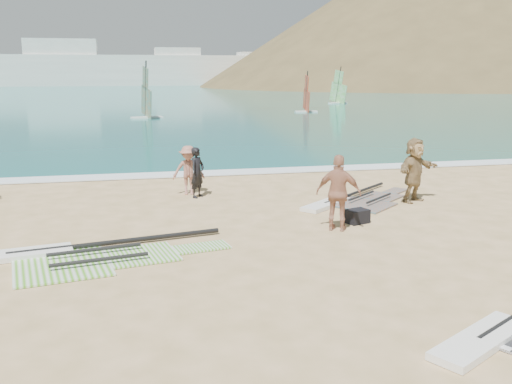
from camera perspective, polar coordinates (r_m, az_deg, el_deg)
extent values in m
plane|color=#E0B483|center=(11.22, 7.41, -9.06)|extent=(300.00, 300.00, 0.00)
cube|color=#0D595C|center=(141.93, -11.25, 10.20)|extent=(300.00, 240.00, 0.06)
cube|color=white|center=(22.78, -3.13, 1.86)|extent=(300.00, 1.20, 0.04)
cube|color=white|center=(160.66, -18.77, 11.43)|extent=(160.00, 8.00, 8.00)
cube|color=white|center=(160.67, -18.82, 12.14)|extent=(18.00, 7.00, 12.00)
cube|color=white|center=(160.41, -7.85, 12.30)|extent=(12.00, 7.00, 10.00)
cube|color=white|center=(164.43, 1.07, 12.23)|extent=(16.00, 7.00, 9.00)
cube|color=white|center=(170.25, 7.79, 12.45)|extent=(10.00, 7.00, 11.00)
cone|color=brown|center=(165.61, 20.14, 9.94)|extent=(143.00, 143.00, 45.00)
cube|color=white|center=(9.45, 21.58, -13.64)|extent=(2.14, 1.55, 0.12)
cube|color=#57B320|center=(12.73, -18.90, -6.95)|extent=(2.28, 2.45, 0.04)
cube|color=#57B320|center=(12.95, -11.34, -6.21)|extent=(1.72, 1.64, 0.04)
cube|color=#57B320|center=(13.28, -5.48, -5.55)|extent=(1.37, 0.87, 0.04)
cylinder|color=black|center=(13.77, -13.51, -4.85)|extent=(4.83, 1.03, 0.12)
cylinder|color=black|center=(13.11, -15.82, -5.56)|extent=(2.00, 0.46, 0.09)
cylinder|color=black|center=(12.40, -15.35, -6.54)|extent=(2.00, 0.46, 0.09)
cube|color=white|center=(13.61, -23.28, -5.89)|extent=(2.64, 1.16, 0.12)
cube|color=#E05724|center=(17.65, 10.46, -1.26)|extent=(2.29, 2.31, 0.04)
cube|color=#E05724|center=(18.86, 12.36, -0.49)|extent=(1.64, 1.63, 0.04)
cube|color=#E05724|center=(19.86, 13.73, 0.07)|extent=(1.12, 1.06, 0.04)
cylinder|color=black|center=(18.95, 9.92, -0.08)|extent=(3.09, 2.62, 0.09)
cylinder|color=black|center=(18.28, 10.49, -0.35)|extent=(1.29, 1.11, 0.07)
cylinder|color=black|center=(18.02, 12.20, -0.60)|extent=(1.29, 1.11, 0.07)
cube|color=white|center=(17.34, 7.02, -1.25)|extent=(1.94, 1.76, 0.12)
cube|color=black|center=(15.58, 10.08, -2.40)|extent=(0.69, 0.59, 0.37)
imported|color=black|center=(18.41, -5.88, 1.95)|extent=(0.68, 0.70, 1.63)
imported|color=#A26958|center=(18.90, -6.77, 2.18)|extent=(1.07, 0.64, 1.62)
imported|color=tan|center=(14.61, 8.27, -0.10)|extent=(1.24, 0.97, 1.96)
imported|color=#9A7C51|center=(18.35, 15.55, 2.14)|extent=(1.91, 1.43, 2.01)
cube|color=white|center=(49.74, -10.85, 7.32)|extent=(2.78, 1.39, 0.16)
cube|color=orange|center=(49.65, -10.91, 8.82)|extent=(0.84, 3.20, 2.92)
cube|color=orange|center=(49.59, -11.01, 11.14)|extent=(0.50, 1.81, 2.03)
cylinder|color=black|center=(49.61, -10.96, 10.11)|extent=(0.33, 0.92, 4.63)
cube|color=white|center=(56.66, 5.04, 8.03)|extent=(2.24, 0.80, 0.13)
cube|color=red|center=(56.60, 5.06, 9.11)|extent=(0.26, 2.69, 2.40)
cube|color=red|center=(56.54, 5.09, 10.78)|extent=(0.17, 1.52, 1.67)
cylinder|color=black|center=(56.56, 5.07, 10.04)|extent=(0.15, 0.76, 3.81)
cube|color=white|center=(71.75, 8.19, 8.80)|extent=(2.59, 1.62, 0.15)
cube|color=green|center=(71.70, 8.21, 9.77)|extent=(1.21, 2.86, 2.72)
cube|color=green|center=(71.65, 8.26, 11.27)|extent=(0.71, 1.62, 1.89)
cylinder|color=black|center=(71.67, 8.24, 10.60)|extent=(0.42, 0.84, 4.32)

